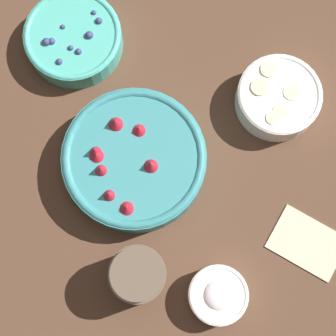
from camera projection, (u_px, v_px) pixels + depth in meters
name	position (u px, v px, depth m)	size (l,w,h in m)	color
ground_plane	(152.00, 173.00, 1.05)	(4.00, 4.00, 0.00)	#4C3323
bowl_strawberries	(134.00, 160.00, 1.02)	(0.26, 0.26, 0.08)	teal
bowl_blueberries	(74.00, 38.00, 1.08)	(0.19, 0.19, 0.06)	#47AD9E
bowl_bananas	(278.00, 97.00, 1.05)	(0.16, 0.16, 0.06)	white
bowl_cream	(218.00, 295.00, 0.98)	(0.10, 0.10, 0.05)	white
jar_chocolate	(138.00, 275.00, 0.97)	(0.10, 0.10, 0.10)	brown
napkin	(308.00, 243.00, 1.02)	(0.14, 0.11, 0.01)	beige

